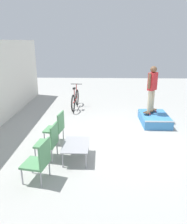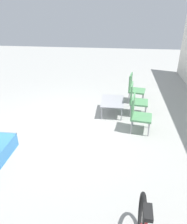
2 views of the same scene
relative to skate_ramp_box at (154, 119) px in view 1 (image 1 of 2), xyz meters
The scene contains 9 objects.
ground_plane 2.01m from the skate_ramp_box, 141.42° to the left, with size 24.00×24.00×0.00m, color #A8A8A3.
skate_ramp_box is the anchor object (origin of this frame).
skateboard_on_ramp 0.34m from the skate_ramp_box, 35.84° to the left, with size 0.71×0.64×0.07m.
person_skater 1.27m from the skate_ramp_box, 35.84° to the left, with size 0.45×0.41×1.68m.
coffee_table 3.78m from the skate_ramp_box, 135.42° to the left, with size 0.98×0.67×0.41m.
patio_chair_left 4.97m from the skate_ramp_box, 137.72° to the left, with size 0.61×0.61×0.96m.
patio_chair_center 4.30m from the skate_ramp_box, 128.99° to the left, with size 0.57×0.57×0.96m.
patio_chair_right 3.78m from the skate_ramp_box, 117.60° to the left, with size 0.59×0.59×0.96m.
bicycle 3.69m from the skate_ramp_box, 60.07° to the left, with size 1.83×0.52×1.06m.
Camera 1 is at (-6.21, 0.77, 2.96)m, focal length 35.00 mm.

